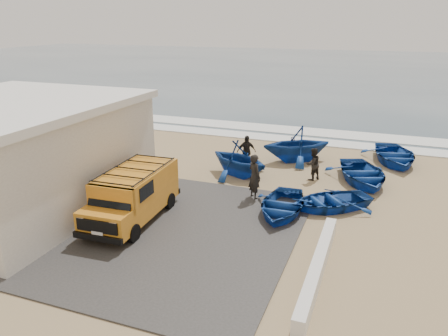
% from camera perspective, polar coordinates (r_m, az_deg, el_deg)
% --- Properties ---
extents(ground, '(160.00, 160.00, 0.00)m').
position_cam_1_polar(ground, '(17.53, -2.72, -5.73)').
color(ground, tan).
extents(slab, '(12.00, 10.00, 0.05)m').
position_cam_1_polar(slab, '(16.79, -11.78, -7.20)').
color(slab, '#3E3C39').
rests_on(slab, ground).
extents(ocean, '(180.00, 88.00, 0.01)m').
position_cam_1_polar(ocean, '(71.27, 15.71, 12.35)').
color(ocean, '#385166').
rests_on(ocean, ground).
extents(surf_line, '(180.00, 1.60, 0.06)m').
position_cam_1_polar(surf_line, '(28.31, 6.89, 3.89)').
color(surf_line, white).
rests_on(surf_line, ground).
extents(surf_wash, '(180.00, 2.20, 0.04)m').
position_cam_1_polar(surf_wash, '(30.68, 8.03, 4.99)').
color(surf_wash, white).
rests_on(surf_wash, ground).
extents(building, '(8.40, 9.40, 4.30)m').
position_cam_1_polar(building, '(19.44, -26.11, 1.61)').
color(building, silver).
rests_on(building, ground).
extents(parapet, '(0.35, 6.00, 0.55)m').
position_cam_1_polar(parapet, '(13.64, 12.14, -12.57)').
color(parapet, silver).
rests_on(parapet, ground).
extents(van, '(2.06, 4.75, 2.00)m').
position_cam_1_polar(van, '(16.80, -11.74, -3.26)').
color(van, orange).
rests_on(van, ground).
extents(boat_near_left, '(2.62, 3.59, 0.73)m').
position_cam_1_polar(boat_near_left, '(17.34, 7.53, -4.85)').
color(boat_near_left, '#134099').
rests_on(boat_near_left, ground).
extents(boat_near_right, '(4.18, 4.01, 0.71)m').
position_cam_1_polar(boat_near_right, '(18.18, 13.73, -4.15)').
color(boat_near_right, '#134099').
rests_on(boat_near_right, ground).
extents(boat_mid_left, '(4.23, 4.01, 1.76)m').
position_cam_1_polar(boat_mid_left, '(21.18, 1.92, 1.25)').
color(boat_mid_left, '#134099').
rests_on(boat_mid_left, ground).
extents(boat_mid_right, '(4.16, 4.84, 0.85)m').
position_cam_1_polar(boat_mid_right, '(21.45, 17.60, -0.72)').
color(boat_mid_right, '#134099').
rests_on(boat_mid_right, ground).
extents(boat_far_left, '(4.82, 4.67, 1.94)m').
position_cam_1_polar(boat_far_left, '(23.69, 9.46, 3.15)').
color(boat_far_left, '#134099').
rests_on(boat_far_left, ground).
extents(boat_far_right, '(3.89, 4.74, 0.86)m').
position_cam_1_polar(boat_far_right, '(24.92, 21.34, 1.57)').
color(boat_far_right, '#134099').
rests_on(boat_far_right, ground).
extents(fisherman_front, '(0.85, 0.83, 1.97)m').
position_cam_1_polar(fisherman_front, '(18.47, 4.00, -1.14)').
color(fisherman_front, black).
rests_on(fisherman_front, ground).
extents(fisherman_middle, '(0.94, 0.96, 1.56)m').
position_cam_1_polar(fisherman_middle, '(21.09, 11.53, 0.51)').
color(fisherman_middle, black).
rests_on(fisherman_middle, ground).
extents(fisherman_back, '(1.06, 0.90, 1.70)m').
position_cam_1_polar(fisherman_back, '(22.42, 2.93, 2.15)').
color(fisherman_back, black).
rests_on(fisherman_back, ground).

